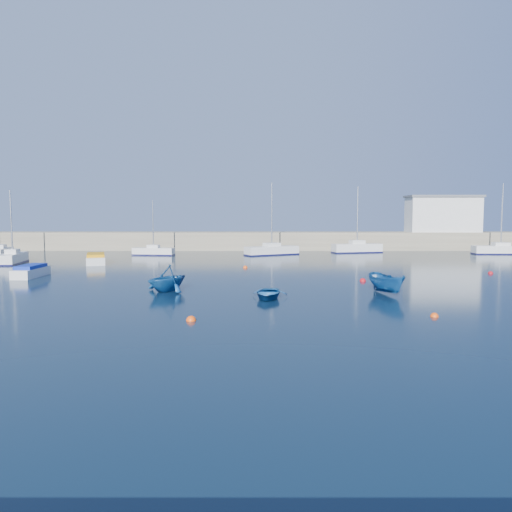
{
  "coord_description": "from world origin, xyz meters",
  "views": [
    {
      "loc": [
        2.9,
        -26.54,
        5.33
      ],
      "look_at": [
        2.89,
        16.81,
        1.6
      ],
      "focal_mm": 35.0,
      "sensor_mm": 36.0,
      "label": 1
    }
  ],
  "objects_px": {
    "harbor_office": "(443,215)",
    "motorboat_2": "(96,259)",
    "dinghy_center": "(268,294)",
    "dinghy_left": "(167,278)",
    "sailboat_6": "(272,250)",
    "sailboat_5": "(154,251)",
    "sailboat_7": "(357,248)",
    "dinghy_right": "(387,283)",
    "sailboat_3": "(13,258)",
    "motorboat_1": "(31,271)",
    "sailboat_8": "(501,249)",
    "sailboat_4": "(0,252)"
  },
  "relations": [
    {
      "from": "sailboat_5",
      "to": "sailboat_7",
      "type": "xyz_separation_m",
      "value": [
        26.69,
        4.26,
        0.14
      ]
    },
    {
      "from": "sailboat_5",
      "to": "dinghy_right",
      "type": "bearing_deg",
      "value": -136.64
    },
    {
      "from": "harbor_office",
      "to": "sailboat_8",
      "type": "bearing_deg",
      "value": -57.97
    },
    {
      "from": "sailboat_6",
      "to": "dinghy_center",
      "type": "bearing_deg",
      "value": 150.25
    },
    {
      "from": "sailboat_5",
      "to": "sailboat_7",
      "type": "relative_size",
      "value": 0.78
    },
    {
      "from": "sailboat_5",
      "to": "dinghy_left",
      "type": "relative_size",
      "value": 2.01
    },
    {
      "from": "harbor_office",
      "to": "sailboat_4",
      "type": "distance_m",
      "value": 60.04
    },
    {
      "from": "sailboat_3",
      "to": "dinghy_right",
      "type": "height_order",
      "value": "sailboat_3"
    },
    {
      "from": "sailboat_7",
      "to": "motorboat_1",
      "type": "height_order",
      "value": "sailboat_7"
    },
    {
      "from": "sailboat_3",
      "to": "sailboat_6",
      "type": "height_order",
      "value": "sailboat_6"
    },
    {
      "from": "sailboat_5",
      "to": "dinghy_right",
      "type": "xyz_separation_m",
      "value": [
        21.68,
        -30.38,
        0.17
      ]
    },
    {
      "from": "harbor_office",
      "to": "motorboat_2",
      "type": "distance_m",
      "value": 48.62
    },
    {
      "from": "sailboat_5",
      "to": "sailboat_8",
      "type": "xyz_separation_m",
      "value": [
        44.95,
        1.82,
        0.08
      ]
    },
    {
      "from": "sailboat_3",
      "to": "dinghy_left",
      "type": "distance_m",
      "value": 27.38
    },
    {
      "from": "dinghy_center",
      "to": "dinghy_left",
      "type": "height_order",
      "value": "dinghy_left"
    },
    {
      "from": "dinghy_center",
      "to": "dinghy_left",
      "type": "distance_m",
      "value": 7.44
    },
    {
      "from": "sailboat_3",
      "to": "sailboat_6",
      "type": "relative_size",
      "value": 0.84
    },
    {
      "from": "dinghy_center",
      "to": "sailboat_5",
      "type": "bearing_deg",
      "value": 121.99
    },
    {
      "from": "sailboat_7",
      "to": "dinghy_right",
      "type": "distance_m",
      "value": 35.0
    },
    {
      "from": "motorboat_2",
      "to": "dinghy_left",
      "type": "xyz_separation_m",
      "value": [
        10.94,
        -18.84,
        0.4
      ]
    },
    {
      "from": "sailboat_6",
      "to": "motorboat_2",
      "type": "bearing_deg",
      "value": 92.56
    },
    {
      "from": "sailboat_4",
      "to": "dinghy_center",
      "type": "relative_size",
      "value": 2.63
    },
    {
      "from": "sailboat_6",
      "to": "dinghy_left",
      "type": "bearing_deg",
      "value": 137.33
    },
    {
      "from": "sailboat_3",
      "to": "dinghy_left",
      "type": "xyz_separation_m",
      "value": [
        19.79,
        -18.92,
        0.3
      ]
    },
    {
      "from": "sailboat_8",
      "to": "dinghy_center",
      "type": "height_order",
      "value": "sailboat_8"
    },
    {
      "from": "sailboat_6",
      "to": "dinghy_center",
      "type": "distance_m",
      "value": 32.83
    },
    {
      "from": "motorboat_1",
      "to": "harbor_office",
      "type": "bearing_deg",
      "value": 35.76
    },
    {
      "from": "sailboat_7",
      "to": "dinghy_left",
      "type": "height_order",
      "value": "sailboat_7"
    },
    {
      "from": "sailboat_7",
      "to": "motorboat_1",
      "type": "distance_m",
      "value": 41.55
    },
    {
      "from": "sailboat_5",
      "to": "sailboat_8",
      "type": "relative_size",
      "value": 0.76
    },
    {
      "from": "sailboat_3",
      "to": "motorboat_1",
      "type": "height_order",
      "value": "sailboat_3"
    },
    {
      "from": "sailboat_5",
      "to": "dinghy_left",
      "type": "distance_m",
      "value": 30.08
    },
    {
      "from": "sailboat_7",
      "to": "motorboat_2",
      "type": "distance_m",
      "value": 34.0
    },
    {
      "from": "sailboat_5",
      "to": "dinghy_center",
      "type": "distance_m",
      "value": 35.03
    },
    {
      "from": "sailboat_7",
      "to": "dinghy_left",
      "type": "relative_size",
      "value": 2.58
    },
    {
      "from": "sailboat_4",
      "to": "sailboat_6",
      "type": "relative_size",
      "value": 0.89
    },
    {
      "from": "sailboat_7",
      "to": "sailboat_8",
      "type": "relative_size",
      "value": 0.97
    },
    {
      "from": "sailboat_7",
      "to": "motorboat_2",
      "type": "bearing_deg",
      "value": 102.15
    },
    {
      "from": "motorboat_1",
      "to": "dinghy_right",
      "type": "bearing_deg",
      "value": -16.04
    },
    {
      "from": "sailboat_6",
      "to": "motorboat_2",
      "type": "relative_size",
      "value": 1.65
    },
    {
      "from": "harbor_office",
      "to": "dinghy_center",
      "type": "relative_size",
      "value": 3.2
    },
    {
      "from": "sailboat_8",
      "to": "dinghy_left",
      "type": "height_order",
      "value": "sailboat_8"
    },
    {
      "from": "harbor_office",
      "to": "motorboat_2",
      "type": "bearing_deg",
      "value": -155.67
    },
    {
      "from": "motorboat_2",
      "to": "dinghy_center",
      "type": "distance_m",
      "value": 28.1
    },
    {
      "from": "sailboat_8",
      "to": "motorboat_1",
      "type": "bearing_deg",
      "value": 116.48
    },
    {
      "from": "harbor_office",
      "to": "sailboat_7",
      "type": "relative_size",
      "value": 1.12
    },
    {
      "from": "sailboat_6",
      "to": "sailboat_5",
      "type": "bearing_deg",
      "value": 64.73
    },
    {
      "from": "motorboat_2",
      "to": "sailboat_6",
      "type": "bearing_deg",
      "value": 12.72
    },
    {
      "from": "sailboat_5",
      "to": "sailboat_3",
      "type": "bearing_deg",
      "value": 136.73
    },
    {
      "from": "harbor_office",
      "to": "sailboat_3",
      "type": "bearing_deg",
      "value": -159.44
    }
  ]
}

